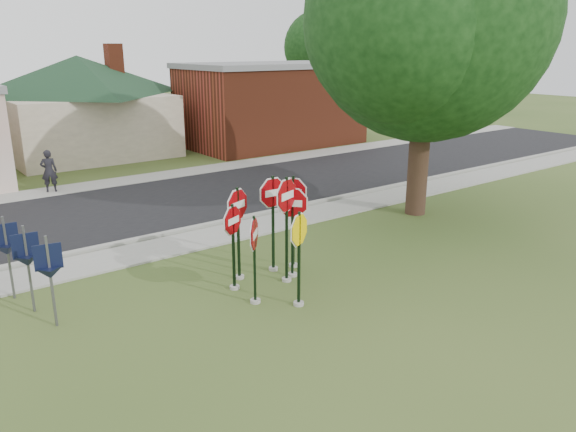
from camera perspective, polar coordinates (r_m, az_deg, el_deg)
ground at (r=12.98m, az=2.76°, el=-8.94°), size 120.00×120.00×0.00m
sidewalk_near at (r=17.22m, az=-9.03°, el=-2.39°), size 60.00×1.60×0.06m
road at (r=21.14m, az=-14.85°, el=0.84°), size 60.00×7.00×0.04m
sidewalk_far at (r=25.06m, az=-18.67°, el=3.01°), size 60.00×1.60×0.06m
curb at (r=18.06m, az=-10.55°, el=-1.43°), size 60.00×0.20×0.14m
stop_sign_center at (r=13.57m, az=-0.14°, el=0.28°), size 1.08×0.43×2.79m
stop_sign_yellow at (r=12.39m, az=1.12°, el=-3.24°), size 0.93×0.45×2.31m
stop_sign_left at (r=12.56m, az=-3.43°, el=-3.39°), size 0.74×0.75×2.18m
stop_sign_right at (r=13.95m, az=0.46°, el=-0.33°), size 0.72×0.80×2.48m
stop_sign_back_right at (r=14.29m, az=-1.54°, el=0.62°), size 1.08×0.24×2.64m
stop_sign_back_left at (r=13.84m, az=-5.11°, el=-0.44°), size 1.03×0.43×2.49m
stop_sign_far_right at (r=14.55m, az=0.55°, el=0.65°), size 0.52×0.88×2.58m
stop_sign_far_left at (r=13.32m, az=-5.60°, el=-2.14°), size 0.89×0.43×2.23m
route_sign_row at (r=14.30m, az=-26.64°, el=-3.01°), size 1.43×4.63×2.00m
building_house at (r=32.43m, az=-20.43°, el=12.29°), size 11.60×11.60×6.20m
building_brick at (r=33.83m, az=-1.69°, el=11.34°), size 10.20×6.20×4.75m
oak_tree at (r=19.53m, az=14.07°, el=19.13°), size 11.65×11.05×10.61m
bg_tree_right at (r=45.75m, az=3.23°, el=16.74°), size 5.60×5.60×8.40m
pedestrian at (r=24.29m, az=-23.12°, el=4.24°), size 0.71×0.58×1.69m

